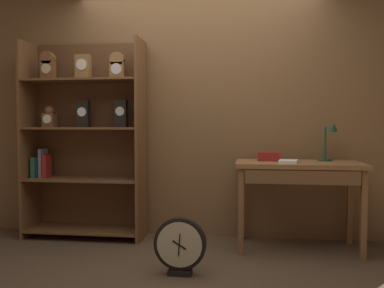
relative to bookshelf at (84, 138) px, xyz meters
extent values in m
plane|color=#4C3826|center=(1.17, -1.08, -1.03)|extent=(10.00, 10.00, 0.00)
cube|color=brown|center=(1.17, 0.21, 0.27)|extent=(4.80, 0.05, 2.60)
cube|color=brown|center=(-0.58, -0.04, -0.02)|extent=(0.02, 0.40, 2.02)
cube|color=brown|center=(0.62, -0.04, -0.02)|extent=(0.02, 0.40, 2.02)
cube|color=brown|center=(0.02, 0.15, -0.02)|extent=(1.22, 0.01, 2.02)
cube|color=brown|center=(0.02, -0.04, -0.95)|extent=(1.17, 0.38, 0.02)
cube|color=brown|center=(0.02, -0.04, -0.42)|extent=(1.17, 0.38, 0.02)
cube|color=brown|center=(0.02, -0.04, 0.10)|extent=(1.17, 0.38, 0.02)
cube|color=brown|center=(0.02, -0.04, 0.58)|extent=(1.17, 0.38, 0.02)
cube|color=brown|center=(-0.36, -0.03, 0.69)|extent=(0.13, 0.09, 0.19)
cylinder|color=brown|center=(-0.36, -0.03, 0.82)|extent=(0.13, 0.09, 0.13)
cylinder|color=#C6B78C|center=(-0.36, -0.08, 0.71)|extent=(0.10, 0.01, 0.10)
cube|color=brown|center=(-0.36, -0.03, 0.18)|extent=(0.12, 0.10, 0.14)
sphere|color=brown|center=(-0.36, -0.03, 0.28)|extent=(0.10, 0.10, 0.10)
cylinder|color=silver|center=(-0.36, -0.08, 0.19)|extent=(0.09, 0.01, 0.09)
cube|color=olive|center=(0.03, -0.07, 0.72)|extent=(0.15, 0.08, 0.24)
cylinder|color=silver|center=(0.03, -0.11, 0.74)|extent=(0.11, 0.01, 0.11)
cube|color=black|center=(0.01, -0.02, 0.25)|extent=(0.12, 0.08, 0.27)
cylinder|color=white|center=(0.01, -0.07, 0.27)|extent=(0.09, 0.01, 0.09)
cube|color=olive|center=(0.38, -0.05, 0.68)|extent=(0.15, 0.07, 0.17)
cylinder|color=olive|center=(0.38, -0.05, 0.79)|extent=(0.15, 0.07, 0.15)
cylinder|color=silver|center=(0.38, -0.09, 0.69)|extent=(0.11, 0.01, 0.11)
cube|color=black|center=(0.41, -0.03, 0.25)|extent=(0.12, 0.08, 0.28)
cylinder|color=silver|center=(0.41, -0.07, 0.27)|extent=(0.09, 0.01, 0.09)
cube|color=#236638|center=(-0.51, -0.04, -0.31)|extent=(0.04, 0.15, 0.21)
cube|color=#19234C|center=(-0.48, -0.03, -0.31)|extent=(0.04, 0.13, 0.21)
cube|color=slate|center=(-0.43, -0.03, -0.26)|extent=(0.03, 0.16, 0.30)
cube|color=maroon|center=(-0.39, -0.04, -0.29)|extent=(0.04, 0.13, 0.24)
cube|color=brown|center=(2.15, -0.16, -0.23)|extent=(1.15, 0.58, 0.04)
cube|color=brown|center=(1.62, -0.40, -0.64)|extent=(0.05, 0.05, 0.78)
cube|color=brown|center=(2.67, -0.40, -0.64)|extent=(0.05, 0.05, 0.78)
cube|color=brown|center=(1.62, 0.08, -0.64)|extent=(0.05, 0.05, 0.78)
cube|color=brown|center=(2.67, 0.08, -0.64)|extent=(0.05, 0.05, 0.78)
cube|color=brown|center=(2.15, -0.43, -0.32)|extent=(0.98, 0.03, 0.12)
cylinder|color=#1E472D|center=(2.41, -0.01, -0.20)|extent=(0.14, 0.14, 0.02)
cylinder|color=#1E472D|center=(2.41, -0.01, -0.03)|extent=(0.02, 0.02, 0.31)
cone|color=#1E472D|center=(2.47, -0.06, 0.12)|extent=(0.11, 0.13, 0.11)
cube|color=maroon|center=(1.89, -0.09, -0.17)|extent=(0.22, 0.12, 0.08)
cube|color=silver|center=(2.05, -0.26, -0.20)|extent=(0.19, 0.24, 0.02)
cube|color=black|center=(1.16, -0.95, -1.01)|extent=(0.18, 0.11, 0.04)
cylinder|color=black|center=(1.16, -0.95, -0.78)|extent=(0.41, 0.06, 0.41)
cylinder|color=#C6B78C|center=(1.16, -0.98, -0.78)|extent=(0.35, 0.01, 0.35)
cube|color=black|center=(1.16, -0.99, -0.78)|extent=(0.11, 0.01, 0.07)
cube|color=black|center=(1.16, -0.99, -0.78)|extent=(0.02, 0.01, 0.17)
camera|label=1|loc=(1.67, -4.03, 0.14)|focal=38.26mm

